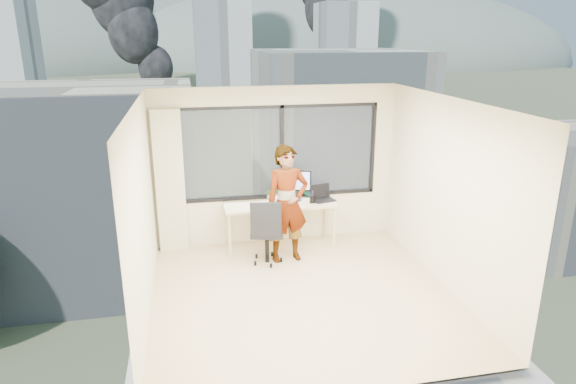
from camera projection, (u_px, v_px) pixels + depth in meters
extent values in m
cube|color=tan|center=(303.00, 294.00, 6.79)|extent=(4.00, 4.00, 0.01)
cube|color=white|center=(305.00, 102.00, 6.00)|extent=(4.00, 4.00, 0.01)
cube|color=beige|center=(354.00, 274.00, 4.52)|extent=(4.00, 0.01, 2.60)
cube|color=beige|center=(142.00, 215.00, 6.01)|extent=(0.01, 4.00, 2.60)
cube|color=beige|center=(447.00, 194.00, 6.77)|extent=(0.01, 4.00, 2.60)
cube|color=beige|center=(170.00, 182.00, 7.87)|extent=(0.45, 0.14, 2.30)
cube|color=tan|center=(280.00, 225.00, 8.22)|extent=(1.80, 0.60, 0.75)
imported|color=#2D2D33|center=(287.00, 204.00, 7.58)|extent=(0.71, 0.51, 1.82)
cube|color=white|center=(277.00, 198.00, 8.29)|extent=(0.32, 0.29, 0.07)
cube|color=black|center=(290.00, 204.00, 8.08)|extent=(0.13, 0.09, 0.01)
cylinder|color=black|center=(312.00, 200.00, 8.13)|extent=(0.11, 0.11, 0.11)
ellipsoid|color=#0D5348|center=(311.00, 191.00, 8.42)|extent=(0.28, 0.21, 0.19)
cube|color=#515B3D|center=(192.00, 108.00, 123.11)|extent=(400.00, 400.00, 0.04)
cube|color=beige|center=(81.00, 188.00, 35.22)|extent=(16.00, 12.00, 14.00)
cube|color=silver|center=(335.00, 140.00, 46.37)|extent=(14.00, 13.00, 16.00)
cube|color=silver|center=(222.00, 44.00, 120.09)|extent=(13.00, 13.00, 30.00)
cube|color=silver|center=(344.00, 49.00, 146.40)|extent=(15.00, 15.00, 26.00)
ellipsoid|color=slate|center=(340.00, 61.00, 328.91)|extent=(300.00, 220.00, 96.00)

